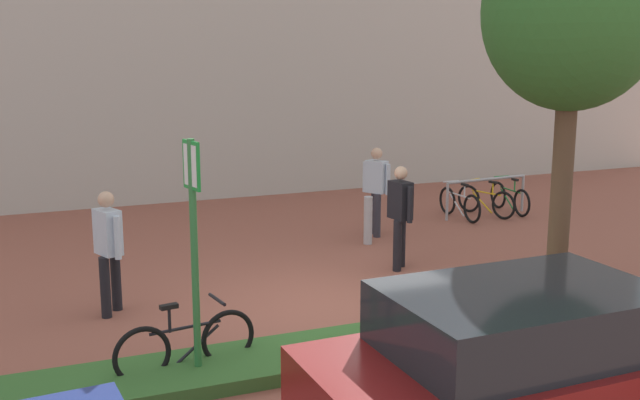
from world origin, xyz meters
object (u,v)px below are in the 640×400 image
at_px(person_shirt_blue, 109,245).
at_px(car_maroon_wagon, 532,369).
at_px(person_casual_tan, 376,186).
at_px(person_suited_dark, 400,211).
at_px(tree_sidewalk, 573,15).
at_px(bike_rack_cluster, 485,200).
at_px(parking_sign_post, 194,227).
at_px(bollard_steel, 368,220).
at_px(bike_at_sign, 186,344).

distance_m(person_shirt_blue, car_maroon_wagon, 5.97).
height_order(person_casual_tan, person_suited_dark, same).
xyz_separation_m(person_casual_tan, car_maroon_wagon, (-2.21, -7.69, -0.23)).
xyz_separation_m(tree_sidewalk, person_shirt_blue, (-5.62, 2.35, -3.04)).
bearing_deg(person_casual_tan, bike_rack_cluster, 13.05).
bearing_deg(car_maroon_wagon, parking_sign_post, 134.44).
distance_m(bollard_steel, person_shirt_blue, 5.35).
bearing_deg(bike_at_sign, tree_sidewalk, -0.05).
xyz_separation_m(parking_sign_post, bike_rack_cluster, (7.70, 5.83, -1.39)).
xyz_separation_m(bollard_steel, car_maroon_wagon, (-1.79, -7.15, 0.31)).
bearing_deg(person_shirt_blue, tree_sidewalk, -22.67).
xyz_separation_m(parking_sign_post, person_shirt_blue, (-0.61, 2.54, -0.76)).
xyz_separation_m(bike_at_sign, person_casual_tan, (4.80, 4.94, 0.63)).
relative_size(bike_at_sign, person_casual_tan, 0.97).
relative_size(bollard_steel, person_suited_dark, 0.52).
bearing_deg(person_casual_tan, tree_sidewalk, -86.66).
xyz_separation_m(bike_rack_cluster, person_casual_tan, (-2.98, -0.69, 0.63)).
bearing_deg(bollard_steel, car_maroon_wagon, -104.06).
relative_size(bike_at_sign, person_suited_dark, 0.97).
height_order(bollard_steel, person_casual_tan, person_casual_tan).
relative_size(person_casual_tan, person_suited_dark, 1.00).
distance_m(person_suited_dark, person_shirt_blue, 4.71).
bearing_deg(person_shirt_blue, person_suited_dark, 5.15).
relative_size(parking_sign_post, person_shirt_blue, 1.56).
distance_m(bollard_steel, car_maroon_wagon, 7.38).
bearing_deg(bike_at_sign, parking_sign_post, -67.07).
distance_m(tree_sidewalk, parking_sign_post, 5.50).
distance_m(bike_at_sign, person_suited_dark, 5.03).
xyz_separation_m(parking_sign_post, person_casual_tan, (4.71, 5.14, -0.76)).
height_order(tree_sidewalk, car_maroon_wagon, tree_sidewalk).
relative_size(parking_sign_post, car_maroon_wagon, 0.62).
bearing_deg(tree_sidewalk, bollard_steel, 99.16).
relative_size(tree_sidewalk, person_suited_dark, 3.10).
height_order(bollard_steel, car_maroon_wagon, car_maroon_wagon).
bearing_deg(tree_sidewalk, bike_rack_cluster, 64.44).
xyz_separation_m(person_suited_dark, person_shirt_blue, (-4.69, -0.42, 0.00)).
relative_size(parking_sign_post, bike_at_sign, 1.61).
xyz_separation_m(bike_rack_cluster, person_shirt_blue, (-8.31, -3.29, 0.63)).
height_order(person_casual_tan, person_shirt_blue, same).
bearing_deg(person_casual_tan, bike_at_sign, -134.16).
bearing_deg(tree_sidewalk, parking_sign_post, -177.82).
relative_size(tree_sidewalk, parking_sign_post, 1.98).
bearing_deg(person_shirt_blue, parking_sign_post, -76.38).
height_order(person_suited_dark, person_shirt_blue, same).
height_order(bike_at_sign, bollard_steel, bollard_steel).
relative_size(tree_sidewalk, bike_rack_cluster, 2.54).
bearing_deg(person_casual_tan, bollard_steel, -128.52).
distance_m(person_casual_tan, person_shirt_blue, 5.93).
relative_size(person_shirt_blue, car_maroon_wagon, 0.40).
xyz_separation_m(tree_sidewalk, person_suited_dark, (-0.93, 2.77, -3.04)).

